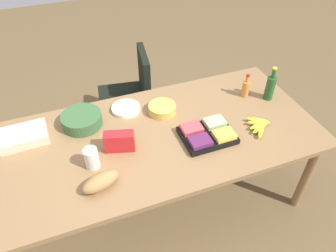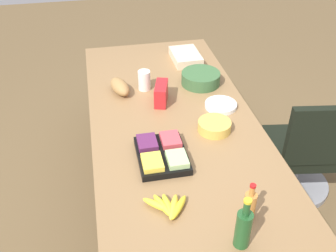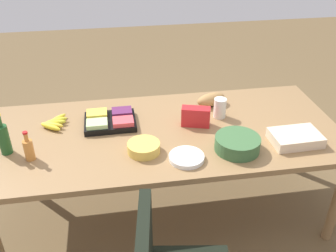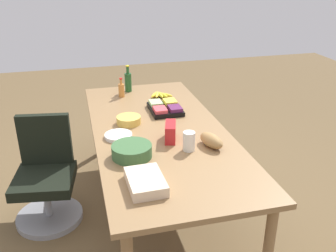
{
  "view_description": "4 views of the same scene",
  "coord_description": "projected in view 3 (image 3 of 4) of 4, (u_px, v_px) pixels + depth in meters",
  "views": [
    {
      "loc": [
        0.45,
        1.56,
        2.32
      ],
      "look_at": [
        -0.13,
        0.03,
        0.85
      ],
      "focal_mm": 33.99,
      "sensor_mm": 36.0,
      "label": 1
    },
    {
      "loc": [
        -2.09,
        0.45,
        2.25
      ],
      "look_at": [
        -0.1,
        0.06,
        0.79
      ],
      "focal_mm": 41.96,
      "sensor_mm": 36.0,
      "label": 2
    },
    {
      "loc": [
        -0.34,
        -2.2,
        2.17
      ],
      "look_at": [
        0.0,
        -0.09,
        0.86
      ],
      "focal_mm": 40.41,
      "sensor_mm": 36.0,
      "label": 3
    },
    {
      "loc": [
        2.79,
        -0.64,
        2.08
      ],
      "look_at": [
        0.06,
        0.06,
        0.81
      ],
      "focal_mm": 40.15,
      "sensor_mm": 36.0,
      "label": 4
    }
  ],
  "objects": [
    {
      "name": "wine_bottle",
      "position": [
        4.0,
        138.0,
        2.35
      ],
      "size": [
        0.08,
        0.08,
        0.28
      ],
      "color": "#1F5024",
      "rests_on": "conference_table"
    },
    {
      "name": "conference_table",
      "position": [
        166.0,
        138.0,
        2.67
      ],
      "size": [
        2.44,
        1.09,
        0.77
      ],
      "color": "olive",
      "rests_on": "ground"
    },
    {
      "name": "banana_bunch",
      "position": [
        54.0,
        123.0,
        2.67
      ],
      "size": [
        0.19,
        0.24,
        0.04
      ],
      "color": "yellow",
      "rests_on": "conference_table"
    },
    {
      "name": "sheet_cake",
      "position": [
        295.0,
        138.0,
        2.49
      ],
      "size": [
        0.33,
        0.23,
        0.07
      ],
      "primitive_type": "cube",
      "rotation": [
        0.0,
        0.0,
        0.03
      ],
      "color": "beige",
      "rests_on": "conference_table"
    },
    {
      "name": "salad_bowl",
      "position": [
        237.0,
        144.0,
        2.41
      ],
      "size": [
        0.32,
        0.32,
        0.09
      ],
      "primitive_type": "cylinder",
      "rotation": [
        0.0,
        0.0,
        -0.12
      ],
      "color": "#3A6338",
      "rests_on": "conference_table"
    },
    {
      "name": "chip_bag_red",
      "position": [
        196.0,
        117.0,
        2.66
      ],
      "size": [
        0.21,
        0.13,
        0.14
      ],
      "primitive_type": "cube",
      "rotation": [
        0.0,
        0.0,
        -0.28
      ],
      "color": "red",
      "rests_on": "conference_table"
    },
    {
      "name": "paper_plate_stack",
      "position": [
        187.0,
        157.0,
        2.34
      ],
      "size": [
        0.25,
        0.25,
        0.03
      ],
      "primitive_type": "cylinder",
      "rotation": [
        0.0,
        0.0,
        0.14
      ],
      "color": "white",
      "rests_on": "conference_table"
    },
    {
      "name": "dressing_bottle",
      "position": [
        29.0,
        149.0,
        2.31
      ],
      "size": [
        0.07,
        0.07,
        0.2
      ],
      "color": "#CD8038",
      "rests_on": "conference_table"
    },
    {
      "name": "ground_plane",
      "position": [
        166.0,
        211.0,
        3.03
      ],
      "size": [
        10.0,
        10.0,
        0.0
      ],
      "primitive_type": "plane",
      "color": "brown"
    },
    {
      "name": "mayo_jar",
      "position": [
        220.0,
        108.0,
        2.76
      ],
      "size": [
        0.11,
        0.11,
        0.15
      ],
      "primitive_type": "cylinder",
      "rotation": [
        0.0,
        0.0,
        -0.27
      ],
      "color": "white",
      "rests_on": "conference_table"
    },
    {
      "name": "fruit_platter",
      "position": [
        110.0,
        120.0,
        2.69
      ],
      "size": [
        0.36,
        0.28,
        0.07
      ],
      "color": "black",
      "rests_on": "conference_table"
    },
    {
      "name": "bread_loaf",
      "position": [
        211.0,
        100.0,
        2.92
      ],
      "size": [
        0.26,
        0.18,
        0.1
      ],
      "primitive_type": "ellipsoid",
      "rotation": [
        0.0,
        0.0,
        0.3
      ],
      "color": "#9F7744",
      "rests_on": "conference_table"
    },
    {
      "name": "chip_bowl",
      "position": [
        144.0,
        148.0,
        2.4
      ],
      "size": [
        0.24,
        0.24,
        0.07
      ],
      "primitive_type": "cylinder",
      "rotation": [
        0.0,
        0.0,
        0.15
      ],
      "color": "gold",
      "rests_on": "conference_table"
    }
  ]
}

